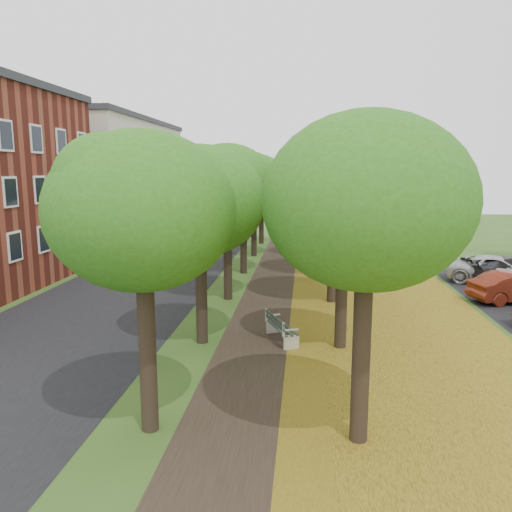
# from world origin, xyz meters

# --- Properties ---
(ground) EXTENTS (120.00, 120.00, 0.00)m
(ground) POSITION_xyz_m (0.00, 0.00, 0.00)
(ground) COLOR #2D4C19
(ground) RESTS_ON ground
(street_asphalt) EXTENTS (8.00, 70.00, 0.01)m
(street_asphalt) POSITION_xyz_m (-7.50, 15.00, 0.00)
(street_asphalt) COLOR black
(street_asphalt) RESTS_ON ground
(footpath) EXTENTS (3.20, 70.00, 0.01)m
(footpath) POSITION_xyz_m (0.00, 15.00, 0.00)
(footpath) COLOR black
(footpath) RESTS_ON ground
(leaf_verge) EXTENTS (7.50, 70.00, 0.01)m
(leaf_verge) POSITION_xyz_m (5.00, 15.00, 0.01)
(leaf_verge) COLOR olive
(leaf_verge) RESTS_ON ground
(tree_row_west) EXTENTS (4.35, 34.35, 6.86)m
(tree_row_west) POSITION_xyz_m (-2.20, 15.00, 4.99)
(tree_row_west) COLOR black
(tree_row_west) RESTS_ON ground
(tree_row_east) EXTENTS (4.35, 34.35, 6.86)m
(tree_row_east) POSITION_xyz_m (2.60, 15.00, 4.99)
(tree_row_east) COLOR black
(tree_row_east) RESTS_ON ground
(building_cream) EXTENTS (10.30, 20.30, 10.40)m
(building_cream) POSITION_xyz_m (-17.00, 33.00, 5.21)
(building_cream) COLOR beige
(building_cream) RESTS_ON ground
(bench) EXTENTS (1.29, 2.04, 0.94)m
(bench) POSITION_xyz_m (0.53, 6.40, 0.49)
(bench) COLOR #2D382D
(bench) RESTS_ON ground
(car_grey) EXTENTS (5.26, 3.77, 1.41)m
(car_grey) POSITION_xyz_m (12.24, 17.00, 0.71)
(car_grey) COLOR #343439
(car_grey) RESTS_ON ground
(car_white) EXTENTS (5.72, 4.02, 1.45)m
(car_white) POSITION_xyz_m (11.66, 16.60, 0.72)
(car_white) COLOR silver
(car_white) RESTS_ON ground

